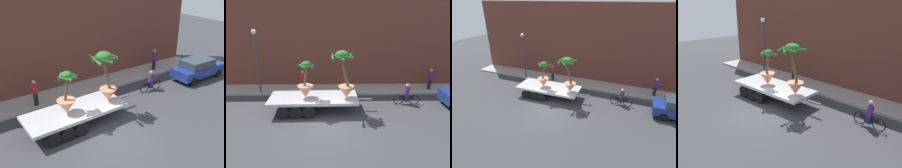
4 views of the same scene
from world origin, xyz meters
The scene contains 10 objects.
ground_plane centered at (0.00, 0.00, 0.00)m, with size 60.00×60.00×0.00m, color #38383D.
sidewalk centered at (0.00, 6.10, 0.07)m, with size 24.00×2.20×0.15m, color #A39E99.
building_facade centered at (0.00, 7.80, 4.01)m, with size 24.00×1.20×8.02m, color brown.
flatbed_trailer centered at (-1.31, 2.34, 0.76)m, with size 6.67×2.48×0.98m.
potted_palm_rear centered at (0.92, 2.21, 2.43)m, with size 1.54×1.52×3.03m.
potted_palm_middle centered at (-1.52, 2.28, 1.85)m, with size 1.13×1.14×2.36m.
cyclist centered at (5.31, 3.29, 0.67)m, with size 1.84×0.36×1.54m.
pedestrian_near_gate centered at (-2.19, 5.51, 1.04)m, with size 0.36×0.36×1.71m.
pedestrian_far_left centered at (7.97, 5.90, 1.04)m, with size 0.36×0.36×1.71m.
street_lamp centered at (-5.47, 5.30, 3.23)m, with size 0.36×0.36×4.83m.
Camera 2 is at (0.35, -10.81, 6.42)m, focal length 35.26 mm.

